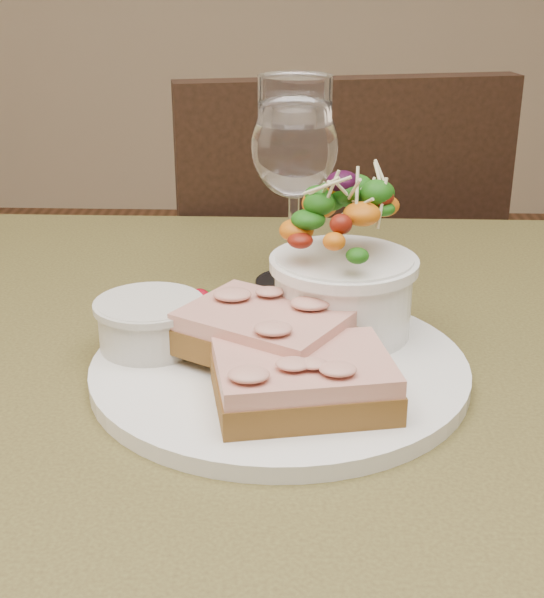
{
  "coord_description": "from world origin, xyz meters",
  "views": [
    {
      "loc": [
        0.03,
        -0.53,
        1.03
      ],
      "look_at": [
        0.01,
        0.0,
        0.81
      ],
      "focal_mm": 50.0,
      "sensor_mm": 36.0,
      "label": 1
    }
  ],
  "objects_px": {
    "chair_far": "(310,443)",
    "dinner_plate": "(279,368)",
    "sandwich_front": "(304,380)",
    "ramekin": "(150,321)",
    "salad_bowl": "(344,260)",
    "sandwich_back": "(264,332)",
    "wine_glass": "(295,153)",
    "cafe_table": "(261,494)"
  },
  "relations": [
    {
      "from": "chair_far",
      "to": "dinner_plate",
      "type": "height_order",
      "value": "chair_far"
    },
    {
      "from": "sandwich_front",
      "to": "ramekin",
      "type": "bearing_deg",
      "value": 133.54
    },
    {
      "from": "chair_far",
      "to": "salad_bowl",
      "type": "distance_m",
      "value": 0.79
    },
    {
      "from": "sandwich_back",
      "to": "wine_glass",
      "type": "bearing_deg",
      "value": 115.13
    },
    {
      "from": "dinner_plate",
      "to": "sandwich_front",
      "type": "height_order",
      "value": "sandwich_front"
    },
    {
      "from": "sandwich_back",
      "to": "salad_bowl",
      "type": "height_order",
      "value": "salad_bowl"
    },
    {
      "from": "cafe_table",
      "to": "sandwich_back",
      "type": "xyz_separation_m",
      "value": [
        0.0,
        0.0,
        0.14
      ]
    },
    {
      "from": "cafe_table",
      "to": "sandwich_front",
      "type": "height_order",
      "value": "sandwich_front"
    },
    {
      "from": "dinner_plate",
      "to": "sandwich_front",
      "type": "bearing_deg",
      "value": -73.55
    },
    {
      "from": "dinner_plate",
      "to": "chair_far",
      "type": "bearing_deg",
      "value": 87.11
    },
    {
      "from": "sandwich_front",
      "to": "wine_glass",
      "type": "distance_m",
      "value": 0.26
    },
    {
      "from": "dinner_plate",
      "to": "salad_bowl",
      "type": "bearing_deg",
      "value": 48.6
    },
    {
      "from": "sandwich_front",
      "to": "wine_glass",
      "type": "relative_size",
      "value": 0.73
    },
    {
      "from": "salad_bowl",
      "to": "sandwich_back",
      "type": "bearing_deg",
      "value": -136.28
    },
    {
      "from": "cafe_table",
      "to": "chair_far",
      "type": "distance_m",
      "value": 0.73
    },
    {
      "from": "chair_far",
      "to": "sandwich_back",
      "type": "height_order",
      "value": "chair_far"
    },
    {
      "from": "wine_glass",
      "to": "cafe_table",
      "type": "bearing_deg",
      "value": -96.37
    },
    {
      "from": "sandwich_front",
      "to": "ramekin",
      "type": "xyz_separation_m",
      "value": [
        -0.11,
        0.08,
        0.0
      ]
    },
    {
      "from": "salad_bowl",
      "to": "ramekin",
      "type": "bearing_deg",
      "value": -167.81
    },
    {
      "from": "chair_far",
      "to": "dinner_plate",
      "type": "relative_size",
      "value": 3.32
    },
    {
      "from": "salad_bowl",
      "to": "cafe_table",
      "type": "bearing_deg",
      "value": -137.53
    },
    {
      "from": "sandwich_back",
      "to": "ramekin",
      "type": "distance_m",
      "value": 0.09
    },
    {
      "from": "ramekin",
      "to": "wine_glass",
      "type": "xyz_separation_m",
      "value": [
        0.1,
        0.16,
        0.09
      ]
    },
    {
      "from": "sandwich_back",
      "to": "wine_glass",
      "type": "relative_size",
      "value": 0.78
    },
    {
      "from": "sandwich_back",
      "to": "wine_glass",
      "type": "distance_m",
      "value": 0.2
    },
    {
      "from": "sandwich_back",
      "to": "salad_bowl",
      "type": "relative_size",
      "value": 1.08
    },
    {
      "from": "chair_far",
      "to": "ramekin",
      "type": "height_order",
      "value": "chair_far"
    },
    {
      "from": "cafe_table",
      "to": "chair_far",
      "type": "xyz_separation_m",
      "value": [
        0.05,
        0.64,
        -0.36
      ]
    },
    {
      "from": "chair_far",
      "to": "sandwich_front",
      "type": "xyz_separation_m",
      "value": [
        -0.01,
        -0.7,
        0.48
      ]
    },
    {
      "from": "chair_far",
      "to": "sandwich_back",
      "type": "distance_m",
      "value": 0.81
    },
    {
      "from": "sandwich_front",
      "to": "wine_glass",
      "type": "bearing_deg",
      "value": 81.27
    },
    {
      "from": "cafe_table",
      "to": "sandwich_back",
      "type": "bearing_deg",
      "value": 1.19
    },
    {
      "from": "dinner_plate",
      "to": "sandwich_back",
      "type": "xyz_separation_m",
      "value": [
        -0.01,
        -0.0,
        0.03
      ]
    },
    {
      "from": "ramekin",
      "to": "salad_bowl",
      "type": "distance_m",
      "value": 0.15
    },
    {
      "from": "cafe_table",
      "to": "sandwich_front",
      "type": "distance_m",
      "value": 0.14
    },
    {
      "from": "wine_glass",
      "to": "ramekin",
      "type": "bearing_deg",
      "value": -122.99
    },
    {
      "from": "dinner_plate",
      "to": "sandwich_front",
      "type": "relative_size",
      "value": 2.12
    },
    {
      "from": "chair_far",
      "to": "salad_bowl",
      "type": "height_order",
      "value": "chair_far"
    },
    {
      "from": "cafe_table",
      "to": "salad_bowl",
      "type": "xyz_separation_m",
      "value": [
        0.06,
        0.05,
        0.17
      ]
    },
    {
      "from": "cafe_table",
      "to": "sandwich_back",
      "type": "relative_size",
      "value": 5.84
    },
    {
      "from": "sandwich_back",
      "to": "chair_far",
      "type": "bearing_deg",
      "value": 116.85
    },
    {
      "from": "sandwich_front",
      "to": "ramekin",
      "type": "height_order",
      "value": "ramekin"
    }
  ]
}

